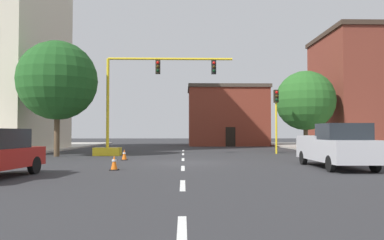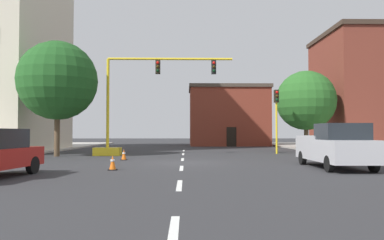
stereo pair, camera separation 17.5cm
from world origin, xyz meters
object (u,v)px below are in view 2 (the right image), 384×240
traffic_signal_gantry (126,123)px  traffic_light_pole_right (276,107)px  traffic_cone_roadside_b (113,163)px  pickup_truck_silver (335,146)px  tree_right_mid (306,101)px  traffic_cone_roadside_a (124,155)px  tree_left_near (58,81)px

traffic_signal_gantry → traffic_light_pole_right: (10.99, 1.89, 1.25)m
traffic_light_pole_right → traffic_cone_roadside_b: bearing=-129.1°
pickup_truck_silver → traffic_cone_roadside_b: 9.86m
traffic_cone_roadside_b → pickup_truck_silver: bearing=4.4°
traffic_signal_gantry → tree_right_mid: traffic_signal_gantry is taller
tree_right_mid → traffic_cone_roadside_a: (-13.52, -9.11, -3.92)m
pickup_truck_silver → traffic_cone_roadside_a: size_ratio=8.65×
traffic_light_pole_right → tree_left_near: tree_left_near is taller
traffic_signal_gantry → pickup_truck_silver: 14.54m
tree_right_mid → pickup_truck_silver: (-3.23, -14.26, -3.25)m
pickup_truck_silver → traffic_cone_roadside_b: pickup_truck_silver is taller
traffic_signal_gantry → tree_right_mid: size_ratio=1.43×
tree_right_mid → traffic_cone_roadside_a: size_ratio=10.66×
tree_right_mid → tree_left_near: bearing=-163.1°
tree_right_mid → traffic_cone_roadside_b: (-13.03, -15.01, -3.91)m
traffic_signal_gantry → traffic_cone_roadside_a: size_ratio=15.30×
traffic_signal_gantry → traffic_cone_roadside_a: traffic_signal_gantry is taller
traffic_light_pole_right → tree_right_mid: bearing=42.0°
traffic_cone_roadside_a → traffic_cone_roadside_b: bearing=-85.3°
traffic_light_pole_right → tree_right_mid: 4.25m
traffic_signal_gantry → tree_left_near: size_ratio=1.24×
traffic_cone_roadside_b → traffic_cone_roadside_a: bearing=94.7°
traffic_light_pole_right → pickup_truck_silver: bearing=-90.5°
tree_left_near → traffic_cone_roadside_a: tree_left_near is taller
traffic_light_pole_right → traffic_cone_roadside_b: traffic_light_pole_right is taller
tree_right_mid → traffic_cone_roadside_b: tree_right_mid is taller
traffic_light_pole_right → tree_left_near: bearing=-169.6°
traffic_cone_roadside_a → traffic_cone_roadside_b: traffic_cone_roadside_b is taller
traffic_cone_roadside_a → traffic_cone_roadside_b: (0.48, -5.90, 0.01)m
pickup_truck_silver → traffic_light_pole_right: bearing=89.5°
tree_right_mid → traffic_cone_roadside_b: bearing=-131.0°
pickup_truck_silver → traffic_cone_roadside_a: bearing=153.4°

